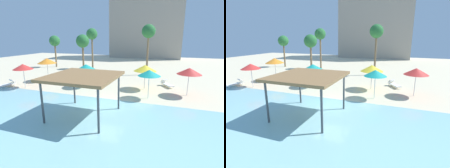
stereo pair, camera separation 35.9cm
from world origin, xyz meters
The scene contains 17 objects.
ground_plane centered at (0.00, 0.00, 0.00)m, with size 80.00×80.00×0.00m, color beige.
lagoon_water centered at (0.00, -5.25, 0.02)m, with size 44.00×13.50×0.04m, color #8CC6CC.
shade_pavilion centered at (-0.80, -2.22, 2.75)m, with size 4.49×4.49×2.92m.
beach_umbrella_red_0 centered at (-10.20, 1.97, 2.33)m, with size 2.06×2.06×2.62m.
beach_umbrella_red_1 centered at (6.23, 5.00, 2.33)m, with size 2.19×2.19×2.64m.
beach_umbrella_orange_2 centered at (-9.98, 5.53, 2.54)m, with size 2.27×2.27×2.85m.
beach_umbrella_teal_3 centered at (-4.12, 4.58, 2.23)m, with size 2.17×2.17×2.53m.
beach_umbrella_teal_4 centered at (2.86, 2.99, 2.32)m, with size 2.00×2.00×2.60m.
beach_umbrella_yellow_5 centered at (2.06, 5.80, 2.26)m, with size 2.35×2.35×2.58m.
lounge_chair_0 centered at (4.26, 7.63, 0.33)m, with size 1.54×1.92×0.74m.
lounge_chair_1 centered at (-7.65, 6.16, 0.33)m, with size 0.65×1.91×0.74m.
lounge_chair_3 centered at (-12.45, 1.75, 0.33)m, with size 0.95×1.98×0.74m.
palm_tree_0 centered at (1.16, 13.48, 5.96)m, with size 1.90×1.90×7.11m.
palm_tree_1 centered at (-8.74, 15.97, 5.72)m, with size 1.90×1.90×6.86m.
palm_tree_2 centered at (-15.83, 15.19, 4.61)m, with size 1.90×1.90×5.68m.
palm_tree_3 centered at (-7.89, 11.02, 4.69)m, with size 1.90×1.90×5.77m.
hotel_block_0 centered at (-2.82, 37.59, 10.13)m, with size 18.36×8.38×20.27m, color #9E9384.
Camera 1 is at (4.78, -12.39, 5.31)m, focal length 28.36 mm.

